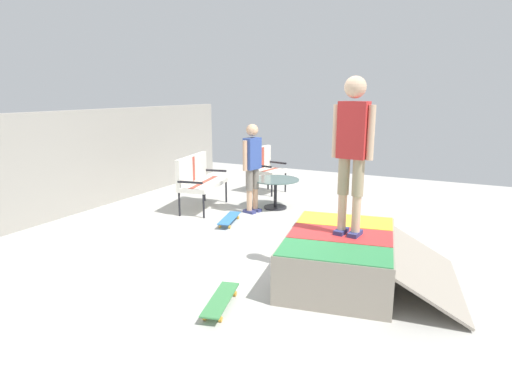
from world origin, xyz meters
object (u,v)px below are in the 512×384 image
at_px(skateboard_by_bench, 229,218).
at_px(skateboard_spare, 221,300).
at_px(skate_ramp, 342,257).
at_px(patio_bench, 198,177).
at_px(person_watching, 252,162).
at_px(patio_chair_near_house, 266,165).
at_px(patio_table, 275,188).
at_px(person_skater, 353,144).

xyz_separation_m(skateboard_by_bench, skateboard_spare, (-2.60, -1.39, 0.00)).
bearing_deg(skate_ramp, patio_bench, 59.94).
bearing_deg(person_watching, patio_chair_near_house, 16.70).
height_order(skateboard_by_bench, skateboard_spare, same).
distance_m(patio_bench, patio_table, 1.49).
bearing_deg(skateboard_by_bench, patio_table, -13.30).
relative_size(person_skater, skateboard_by_bench, 2.18).
xyz_separation_m(patio_table, skateboard_by_bench, (-1.26, 0.30, -0.32)).
height_order(person_watching, skateboard_spare, person_watching).
relative_size(patio_table, person_skater, 0.50).
relative_size(patio_bench, patio_chair_near_house, 1.30).
bearing_deg(skateboard_by_bench, patio_chair_near_house, 10.61).
bearing_deg(patio_table, person_watching, 149.10).
height_order(person_watching, skateboard_by_bench, person_watching).
xyz_separation_m(patio_table, person_skater, (-2.59, -2.08, 1.22)).
xyz_separation_m(person_watching, skateboard_by_bench, (-0.81, 0.03, -0.86)).
relative_size(person_watching, skateboard_spare, 1.98).
bearing_deg(patio_bench, person_watching, -77.64).
bearing_deg(patio_table, patio_bench, 117.33).
distance_m(patio_chair_near_house, patio_table, 1.39).
distance_m(patio_chair_near_house, person_watching, 1.70).
relative_size(skate_ramp, person_skater, 1.24).
xyz_separation_m(patio_bench, patio_table, (0.68, -1.31, -0.21)).
bearing_deg(skateboard_spare, patio_bench, 37.09).
relative_size(patio_table, skateboard_by_bench, 1.09).
distance_m(patio_table, skateboard_by_bench, 1.33).
height_order(patio_table, skateboard_by_bench, patio_table).
bearing_deg(patio_chair_near_house, patio_bench, 162.96).
bearing_deg(patio_table, patio_chair_near_house, 33.02).
relative_size(skate_ramp, skateboard_by_bench, 2.70).
distance_m(patio_table, skateboard_spare, 4.02).
relative_size(skate_ramp, skateboard_spare, 2.70).
distance_m(skate_ramp, person_watching, 3.22).
bearing_deg(person_watching, person_skater, -132.35).
bearing_deg(patio_bench, person_skater, -119.45).
bearing_deg(skateboard_spare, skate_ramp, -36.78).
distance_m(skate_ramp, patio_bench, 3.87).
distance_m(patio_bench, skateboard_by_bench, 1.28).
bearing_deg(person_watching, skateboard_by_bench, 177.96).
height_order(patio_chair_near_house, skateboard_by_bench, patio_chair_near_house).
relative_size(skateboard_by_bench, skateboard_spare, 1.00).
relative_size(patio_chair_near_house, person_watching, 0.63).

